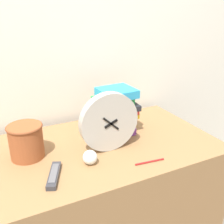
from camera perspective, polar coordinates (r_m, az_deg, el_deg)
name	(u,v)px	position (r m, az deg, el deg)	size (l,w,h in m)	color
wall_back	(52,37)	(1.51, -13.00, 15.65)	(6.00, 0.04, 2.40)	silver
desk	(84,207)	(1.50, -6.07, -19.97)	(1.36, 0.67, 0.71)	olive
desk_clock	(109,122)	(1.22, -0.63, -2.22)	(0.29, 0.05, 0.29)	#B7B2A8
book_stack	(114,111)	(1.39, 0.52, 0.15)	(0.26, 0.20, 0.25)	#7A3899
basket	(26,140)	(1.24, -18.20, -5.87)	(0.16, 0.16, 0.16)	#994C28
tv_remote	(54,175)	(1.11, -12.51, -13.26)	(0.10, 0.17, 0.02)	#333338
crumpled_paper_ball	(90,157)	(1.16, -4.81, -9.80)	(0.06, 0.06, 0.06)	white
pen	(150,162)	(1.19, 8.19, -10.66)	(0.14, 0.02, 0.01)	#B21E1E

